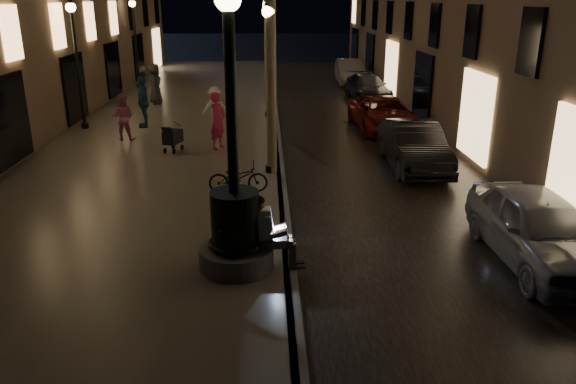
{
  "coord_description": "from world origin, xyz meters",
  "views": [
    {
      "loc": [
        -0.41,
        -7.58,
        5.04
      ],
      "look_at": [
        0.01,
        3.0,
        1.33
      ],
      "focal_mm": 35.0,
      "sensor_mm": 36.0,
      "label": 1
    }
  ],
  "objects_px": {
    "lamp_curb_c": "(267,31)",
    "car_fifth": "(350,72)",
    "lamp_curb_b": "(268,43)",
    "lamp_left_c": "(135,31)",
    "lamp_curb_d": "(266,24)",
    "lamp_curb_a": "(269,66)",
    "fountain_lamppost": "(235,217)",
    "seated_man_laptop": "(269,230)",
    "stroller": "(173,137)",
    "pedestrian_pink": "(123,117)",
    "pedestrian_blue": "(143,102)",
    "car_front": "(538,229)",
    "car_second": "(414,146)",
    "pedestrian_dark": "(155,84)",
    "lamp_left_b": "(76,48)",
    "car_rear": "(367,87)",
    "pedestrian_white": "(215,107)",
    "bicycle": "(238,178)",
    "pedestrian_red": "(218,121)",
    "car_third": "(384,114)"
  },
  "relations": [
    {
      "from": "car_fifth",
      "to": "lamp_left_b",
      "type": "bearing_deg",
      "value": -131.56
    },
    {
      "from": "pedestrian_dark",
      "to": "bicycle",
      "type": "bearing_deg",
      "value": -161.79
    },
    {
      "from": "lamp_curb_c",
      "to": "car_second",
      "type": "bearing_deg",
      "value": -73.76
    },
    {
      "from": "car_front",
      "to": "car_second",
      "type": "bearing_deg",
      "value": 96.47
    },
    {
      "from": "pedestrian_blue",
      "to": "seated_man_laptop",
      "type": "bearing_deg",
      "value": 11.88
    },
    {
      "from": "lamp_curb_d",
      "to": "car_second",
      "type": "bearing_deg",
      "value": -79.22
    },
    {
      "from": "lamp_curb_b",
      "to": "lamp_curb_c",
      "type": "distance_m",
      "value": 8.0
    },
    {
      "from": "car_third",
      "to": "pedestrian_pink",
      "type": "distance_m",
      "value": 9.86
    },
    {
      "from": "lamp_curb_b",
      "to": "lamp_left_c",
      "type": "xyz_separation_m",
      "value": [
        -7.1,
        8.0,
        0.0
      ]
    },
    {
      "from": "pedestrian_white",
      "to": "stroller",
      "type": "bearing_deg",
      "value": 54.1
    },
    {
      "from": "car_second",
      "to": "pedestrian_blue",
      "type": "distance_m",
      "value": 10.64
    },
    {
      "from": "lamp_curb_d",
      "to": "car_fifth",
      "type": "xyz_separation_m",
      "value": [
        5.01,
        -5.41,
        -2.52
      ]
    },
    {
      "from": "lamp_curb_c",
      "to": "lamp_left_b",
      "type": "bearing_deg",
      "value": -125.37
    },
    {
      "from": "lamp_curb_c",
      "to": "car_rear",
      "type": "distance_m",
      "value": 6.47
    },
    {
      "from": "fountain_lamppost",
      "to": "pedestrian_red",
      "type": "relative_size",
      "value": 2.77
    },
    {
      "from": "pedestrian_white",
      "to": "pedestrian_red",
      "type": "bearing_deg",
      "value": 77.34
    },
    {
      "from": "pedestrian_blue",
      "to": "stroller",
      "type": "bearing_deg",
      "value": 14.42
    },
    {
      "from": "lamp_curb_b",
      "to": "lamp_left_b",
      "type": "bearing_deg",
      "value": -164.27
    },
    {
      "from": "car_front",
      "to": "pedestrian_dark",
      "type": "height_order",
      "value": "pedestrian_dark"
    },
    {
      "from": "lamp_curb_b",
      "to": "pedestrian_pink",
      "type": "distance_m",
      "value": 6.81
    },
    {
      "from": "lamp_curb_b",
      "to": "stroller",
      "type": "bearing_deg",
      "value": -119.28
    },
    {
      "from": "car_rear",
      "to": "fountain_lamppost",
      "type": "bearing_deg",
      "value": -111.65
    },
    {
      "from": "lamp_curb_c",
      "to": "car_fifth",
      "type": "relative_size",
      "value": 1.1
    },
    {
      "from": "lamp_curb_b",
      "to": "lamp_curb_c",
      "type": "xyz_separation_m",
      "value": [
        0.0,
        8.0,
        0.0
      ]
    },
    {
      "from": "car_front",
      "to": "car_fifth",
      "type": "distance_m",
      "value": 24.22
    },
    {
      "from": "pedestrian_red",
      "to": "bicycle",
      "type": "relative_size",
      "value": 1.23
    },
    {
      "from": "seated_man_laptop",
      "to": "car_fifth",
      "type": "xyz_separation_m",
      "value": [
        5.1,
        24.59,
        -0.22
      ]
    },
    {
      "from": "lamp_curb_d",
      "to": "lamp_curb_a",
      "type": "bearing_deg",
      "value": -90.0
    },
    {
      "from": "lamp_left_c",
      "to": "pedestrian_white",
      "type": "relative_size",
      "value": 3.06
    },
    {
      "from": "lamp_curb_a",
      "to": "lamp_left_c",
      "type": "height_order",
      "value": "same"
    },
    {
      "from": "lamp_curb_b",
      "to": "car_second",
      "type": "bearing_deg",
      "value": -58.22
    },
    {
      "from": "stroller",
      "to": "lamp_curb_c",
      "type": "bearing_deg",
      "value": 97.25
    },
    {
      "from": "car_front",
      "to": "pedestrian_white",
      "type": "bearing_deg",
      "value": 121.47
    },
    {
      "from": "car_second",
      "to": "pedestrian_dark",
      "type": "relative_size",
      "value": 2.28
    },
    {
      "from": "car_second",
      "to": "lamp_curb_b",
      "type": "bearing_deg",
      "value": 122.05
    },
    {
      "from": "fountain_lamppost",
      "to": "car_fifth",
      "type": "bearing_deg",
      "value": 76.93
    },
    {
      "from": "lamp_curb_d",
      "to": "pedestrian_white",
      "type": "distance_m",
      "value": 18.27
    },
    {
      "from": "car_fifth",
      "to": "pedestrian_blue",
      "type": "height_order",
      "value": "pedestrian_blue"
    },
    {
      "from": "stroller",
      "to": "pedestrian_pink",
      "type": "relative_size",
      "value": 0.61
    },
    {
      "from": "fountain_lamppost",
      "to": "seated_man_laptop",
      "type": "xyz_separation_m",
      "value": [
        0.61,
        0.0,
        -0.27
      ]
    },
    {
      "from": "lamp_curb_b",
      "to": "car_fifth",
      "type": "relative_size",
      "value": 1.1
    },
    {
      "from": "seated_man_laptop",
      "to": "car_front",
      "type": "relative_size",
      "value": 0.34
    },
    {
      "from": "seated_man_laptop",
      "to": "lamp_left_c",
      "type": "distance_m",
      "value": 23.2
    },
    {
      "from": "lamp_left_b",
      "to": "car_fifth",
      "type": "distance_m",
      "value": 17.65
    },
    {
      "from": "car_front",
      "to": "car_second",
      "type": "distance_m",
      "value": 6.58
    },
    {
      "from": "pedestrian_pink",
      "to": "car_front",
      "type": "bearing_deg",
      "value": 144.82
    },
    {
      "from": "lamp_curb_a",
      "to": "pedestrian_pink",
      "type": "height_order",
      "value": "lamp_curb_a"
    },
    {
      "from": "lamp_curb_b",
      "to": "lamp_left_b",
      "type": "distance_m",
      "value": 7.38
    },
    {
      "from": "car_front",
      "to": "bicycle",
      "type": "relative_size",
      "value": 2.76
    },
    {
      "from": "pedestrian_red",
      "to": "lamp_curb_b",
      "type": "bearing_deg",
      "value": 11.35
    }
  ]
}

